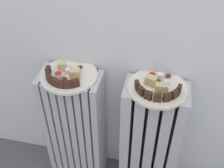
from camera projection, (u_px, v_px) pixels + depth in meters
radiator_left at (76, 129)px, 1.41m from camera, size 0.29×0.16×0.68m
radiator_right at (150, 142)px, 1.35m from camera, size 0.29×0.16×0.68m
plate_left at (69, 75)px, 1.19m from camera, size 0.25×0.25×0.01m
plate_right at (157, 88)px, 1.12m from camera, size 0.25×0.25×0.01m
dark_cake_slice_left_0 at (48, 71)px, 1.18m from camera, size 0.02×0.03×0.03m
dark_cake_slice_left_1 at (48, 75)px, 1.15m from camera, size 0.03×0.04×0.03m
dark_cake_slice_left_2 at (50, 79)px, 1.13m from camera, size 0.04×0.03×0.03m
dark_cake_slice_left_3 at (54, 82)px, 1.12m from camera, size 0.04×0.03×0.03m
dark_cake_slice_left_4 at (61, 84)px, 1.11m from camera, size 0.03×0.02×0.03m
dark_cake_slice_left_5 at (68, 85)px, 1.11m from camera, size 0.04×0.03×0.03m
dark_cake_slice_left_6 at (75, 83)px, 1.11m from camera, size 0.04×0.03×0.03m
marble_cake_slice_left_0 at (62, 67)px, 1.19m from camera, size 0.05×0.04×0.04m
marble_cake_slice_left_1 at (75, 74)px, 1.15m from camera, size 0.05×0.04×0.05m
turkish_delight_left_0 at (68, 71)px, 1.18m from camera, size 0.03×0.03×0.02m
turkish_delight_left_1 at (74, 71)px, 1.18m from camera, size 0.03×0.03×0.02m
medjool_date_left_0 at (65, 79)px, 1.15m from camera, size 0.03×0.03×0.01m
medjool_date_left_1 at (80, 67)px, 1.21m from camera, size 0.03×0.03×0.02m
jam_bowl_left at (59, 75)px, 1.16m from camera, size 0.04×0.04×0.02m
dark_cake_slice_right_0 at (137, 85)px, 1.10m from camera, size 0.02×0.03×0.04m
dark_cake_slice_right_1 at (141, 91)px, 1.07m from camera, size 0.03×0.03×0.04m
dark_cake_slice_right_2 at (148, 95)px, 1.05m from camera, size 0.03×0.02×0.04m
dark_cake_slice_right_3 at (157, 98)px, 1.04m from camera, size 0.03×0.02×0.04m
dark_cake_slice_right_4 at (167, 97)px, 1.05m from camera, size 0.03×0.03×0.04m
dark_cake_slice_right_5 at (175, 94)px, 1.06m from camera, size 0.03×0.03×0.04m
dark_cake_slice_right_6 at (179, 89)px, 1.08m from camera, size 0.02×0.03×0.04m
marble_cake_slice_right_0 at (151, 81)px, 1.12m from camera, size 0.05×0.04×0.04m
marble_cake_slice_right_1 at (161, 88)px, 1.09m from camera, size 0.05×0.04×0.04m
turkish_delight_right_0 at (166, 83)px, 1.13m from camera, size 0.03×0.03×0.02m
turkish_delight_right_1 at (148, 91)px, 1.08m from camera, size 0.03×0.03×0.02m
turkish_delight_right_2 at (160, 76)px, 1.15m from camera, size 0.03×0.03×0.03m
medjool_date_right_0 at (168, 76)px, 1.16m from camera, size 0.03×0.03×0.02m
medjool_date_right_1 at (159, 81)px, 1.14m from camera, size 0.03×0.03×0.02m
jam_bowl_right at (152, 76)px, 1.15m from camera, size 0.04×0.04×0.02m
fork at (72, 72)px, 1.19m from camera, size 0.06×0.09×0.00m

